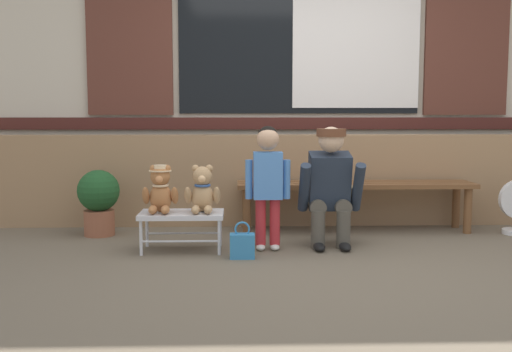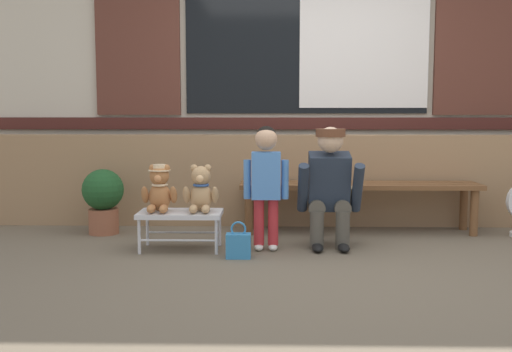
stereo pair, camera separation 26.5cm
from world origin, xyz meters
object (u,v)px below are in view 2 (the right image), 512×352
Objects in this scene: teddy_bear_plain at (201,190)px; child_standing at (266,174)px; small_display_bench at (180,216)px; handbag_on_ground at (238,245)px; wooden_bench_long at (359,191)px; potted_plant at (103,197)px; teddy_bear_with_hat at (159,189)px; adult_crouching at (330,187)px.

child_standing reaches higher than teddy_bear_plain.
handbag_on_ground is (0.46, -0.26, -0.17)m from small_display_bench.
potted_plant is (-2.25, -0.12, -0.05)m from wooden_bench_long.
teddy_bear_plain reaches higher than small_display_bench.
potted_plant reaches higher than wooden_bench_long.
potted_plant is (-0.61, 0.60, -0.15)m from teddy_bear_with_hat.
small_display_bench is 1.76× the size of teddy_bear_plain.
handbag_on_ground is at bearing -22.47° from teddy_bear_with_hat.
teddy_bear_plain reaches higher than wooden_bench_long.
teddy_bear_with_hat is at bearing 157.53° from handbag_on_ground.
small_display_bench is at bearing -179.49° from teddy_bear_plain.
teddy_bear_plain is 0.52m from child_standing.
child_standing is (0.66, 0.01, 0.33)m from small_display_bench.
wooden_bench_long is 3.68× the size of potted_plant.
teddy_bear_plain is 0.38× the size of adult_crouching.
wooden_bench_long is 5.78× the size of teddy_bear_plain.
handbag_on_ground is at bearing -28.92° from small_display_bench.
teddy_bear_with_hat is at bearing 179.23° from small_display_bench.
child_standing reaches higher than teddy_bear_with_hat.
teddy_bear_plain is at bearing -179.16° from child_standing.
child_standing is 1.68× the size of potted_plant.
potted_plant is at bearing 142.09° from small_display_bench.
small_display_bench is 0.67× the size of child_standing.
adult_crouching is 3.49× the size of handbag_on_ground.
wooden_bench_long is at bearing 23.59° from teddy_bear_with_hat.
wooden_bench_long is at bearing 40.93° from child_standing.
adult_crouching is at bearing 6.91° from teddy_bear_plain.
child_standing is 3.52× the size of handbag_on_ground.
child_standing is at bearing -139.07° from wooden_bench_long.
wooden_bench_long is at bearing 3.05° from potted_plant.
adult_crouching is at bearing -13.79° from potted_plant.
handbag_on_ground is (-0.70, -0.38, -0.38)m from adult_crouching.
child_standing is at bearing 52.92° from handbag_on_ground.
adult_crouching reaches higher than potted_plant.
child_standing reaches higher than adult_crouching.
small_display_bench is 2.35× the size of handbag_on_ground.
small_display_bench is at bearing 151.08° from handbag_on_ground.
child_standing is 1.57m from potted_plant.
adult_crouching is (-0.31, -0.59, 0.11)m from wooden_bench_long.
small_display_bench is at bearing -173.96° from adult_crouching.
teddy_bear_with_hat is 0.38× the size of adult_crouching.
teddy_bear_with_hat and teddy_bear_plain have the same top height.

